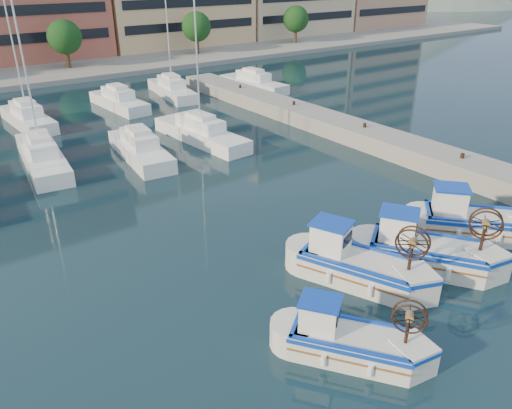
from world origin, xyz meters
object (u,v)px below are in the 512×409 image
(fishing_boat_b, at_px, (356,263))
(fishing_boat_d, at_px, (473,220))
(fishing_boat_a, at_px, (348,339))
(fishing_boat_c, at_px, (424,249))

(fishing_boat_b, relative_size, fishing_boat_d, 1.03)
(fishing_boat_a, relative_size, fishing_boat_c, 0.83)
(fishing_boat_a, xyz_separation_m, fishing_boat_b, (3.50, 2.97, 0.13))
(fishing_boat_b, distance_m, fishing_boat_d, 7.41)
(fishing_boat_c, height_order, fishing_boat_d, fishing_boat_c)
(fishing_boat_a, distance_m, fishing_boat_d, 11.13)
(fishing_boat_c, relative_size, fishing_boat_d, 1.04)
(fishing_boat_c, bearing_deg, fishing_boat_d, -29.27)
(fishing_boat_a, bearing_deg, fishing_boat_c, -19.27)
(fishing_boat_b, xyz_separation_m, fishing_boat_c, (3.16, -1.00, 0.02))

